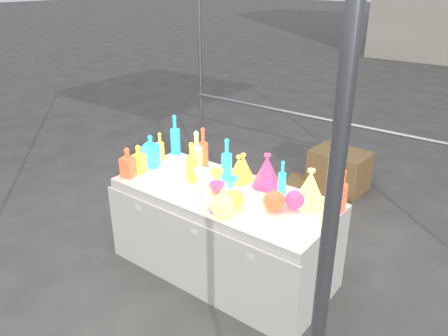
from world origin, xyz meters
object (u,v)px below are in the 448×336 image
Objects in this scene: display_table at (223,232)px; globe_0 at (234,200)px; bottle_0 at (160,146)px; decanter_0 at (139,159)px; lampshade_0 at (243,166)px; hourglass_0 at (215,197)px; cardboard_box_closed at (339,170)px.

globe_0 is (0.22, -0.15, 0.44)m from display_table.
bottle_0 is 1.09× the size of decanter_0.
display_table is 8.12× the size of lampshade_0.
lampshade_0 reaches higher than hourglass_0.
display_table is at bearing -90.11° from cardboard_box_closed.
decanter_0 reaches higher than globe_0.
cardboard_box_closed is at bearing 90.07° from hourglass_0.
lampshade_0 reaches higher than cardboard_box_closed.
lampshade_0 reaches higher than globe_0.
lampshade_0 is at bearing 117.51° from globe_0.
decanter_0 is 0.91m from lampshade_0.
hourglass_0 is (0.93, -0.12, -0.03)m from decanter_0.
hourglass_0 is at bearing -86.82° from cardboard_box_closed.
bottle_0 is 1.12m from globe_0.
decanter_0 is at bearing -109.60° from cardboard_box_closed.
decanter_0 is at bearing -82.71° from bottle_0.
globe_0 is at bearing -16.32° from bottle_0.
display_table is 6.85× the size of bottle_0.
hourglass_0 is at bearing -134.36° from globe_0.
lampshade_0 is (-0.01, 0.29, 0.49)m from display_table.
decanter_0 is 1.08× the size of lampshade_0.
globe_0 is at bearing -84.30° from cardboard_box_closed.
bottle_0 is (-0.85, 0.16, 0.51)m from display_table.
globe_0 reaches higher than cardboard_box_closed.
cardboard_box_closed is 2.56× the size of decanter_0.
decanter_0 reaches higher than cardboard_box_closed.
cardboard_box_closed is 2.34× the size of bottle_0.
bottle_0 is 0.85m from lampshade_0.
lampshade_0 is at bearing -91.05° from cardboard_box_closed.
display_table reaches higher than cardboard_box_closed.
cardboard_box_closed is 2.78× the size of lampshade_0.
decanter_0 is 1.31× the size of hourglass_0.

